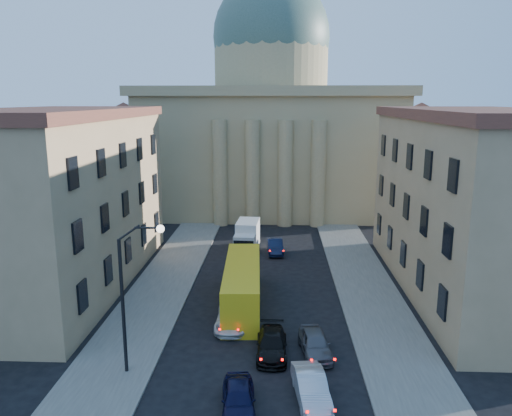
{
  "coord_description": "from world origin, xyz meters",
  "views": [
    {
      "loc": [
        1.06,
        -17.63,
        15.39
      ],
      "look_at": [
        -0.42,
        16.28,
        7.99
      ],
      "focal_mm": 35.0,
      "sensor_mm": 36.0,
      "label": 1
    }
  ],
  "objects_px": {
    "street_lamp": "(131,287)",
    "city_bus": "(242,284)",
    "box_truck": "(247,237)",
    "car_right_near": "(311,387)",
    "car_left_near": "(238,398)"
  },
  "relations": [
    {
      "from": "street_lamp",
      "to": "city_bus",
      "type": "distance_m",
      "value": 11.9
    },
    {
      "from": "street_lamp",
      "to": "city_bus",
      "type": "height_order",
      "value": "street_lamp"
    },
    {
      "from": "city_bus",
      "to": "box_truck",
      "type": "distance_m",
      "value": 14.08
    },
    {
      "from": "car_right_near",
      "to": "street_lamp",
      "type": "bearing_deg",
      "value": 160.7
    },
    {
      "from": "car_left_near",
      "to": "box_truck",
      "type": "height_order",
      "value": "box_truck"
    },
    {
      "from": "car_right_near",
      "to": "box_truck",
      "type": "bearing_deg",
      "value": 93.5
    },
    {
      "from": "street_lamp",
      "to": "box_truck",
      "type": "height_order",
      "value": "street_lamp"
    },
    {
      "from": "street_lamp",
      "to": "box_truck",
      "type": "bearing_deg",
      "value": 78.42
    },
    {
      "from": "street_lamp",
      "to": "car_left_near",
      "type": "distance_m",
      "value": 8.36
    },
    {
      "from": "street_lamp",
      "to": "city_bus",
      "type": "bearing_deg",
      "value": 61.36
    },
    {
      "from": "street_lamp",
      "to": "car_right_near",
      "type": "relative_size",
      "value": 2.02
    },
    {
      "from": "car_right_near",
      "to": "box_truck",
      "type": "height_order",
      "value": "box_truck"
    },
    {
      "from": "car_left_near",
      "to": "car_right_near",
      "type": "distance_m",
      "value": 3.89
    },
    {
      "from": "box_truck",
      "to": "city_bus",
      "type": "bearing_deg",
      "value": -84.43
    },
    {
      "from": "car_right_near",
      "to": "city_bus",
      "type": "distance_m",
      "value": 12.9
    }
  ]
}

